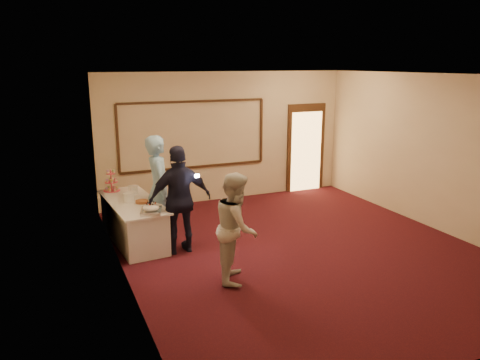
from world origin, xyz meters
The scene contains 14 objects.
floor centered at (0.00, 0.00, 0.00)m, with size 7.00×7.00×0.00m, color black.
room_walls centered at (0.00, 0.00, 2.03)m, with size 6.04×7.04×3.02m.
wall_molding centered at (-0.80, 3.47, 1.60)m, with size 3.45×0.04×1.55m.
doorway centered at (2.15, 3.45, 1.08)m, with size 1.05×0.07×2.20m.
buffet_table centered at (-2.60, 1.56, 0.39)m, with size 0.99×2.15×0.77m.
pavlova_tray centered at (-2.43, 0.73, 0.84)m, with size 0.43×0.51×0.17m.
cupcake_stand centered at (-2.83, 2.41, 0.94)m, with size 0.32×0.32×0.47m.
plate_stack_a centered at (-2.65, 1.53, 0.86)m, with size 0.21×0.21×0.17m.
plate_stack_b centered at (-2.49, 1.99, 0.85)m, with size 0.20×0.20×0.16m.
tart centered at (-2.47, 1.34, 0.80)m, with size 0.26×0.26×0.05m.
man centered at (-2.12, 1.46, 0.98)m, with size 0.71×0.47×1.95m, color #7AA8CF.
woman centered at (-1.46, -0.59, 0.82)m, with size 0.80×0.62×1.65m, color beige.
guest centered at (-1.93, 0.75, 0.93)m, with size 1.09×0.46×1.87m, color black.
camera_flash centered at (-1.69, 0.53, 1.38)m, with size 0.07×0.04×0.05m, color white.
Camera 1 is at (-3.99, -6.63, 3.19)m, focal length 35.00 mm.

